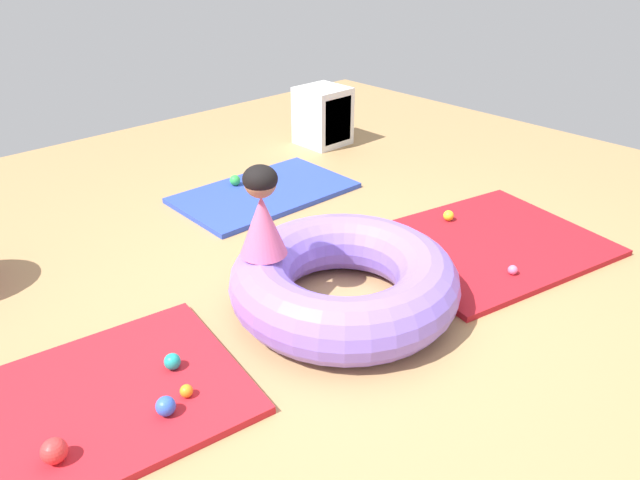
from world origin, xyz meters
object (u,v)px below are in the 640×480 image
Objects in this scene: play_ball_orange at (440,265)px; play_ball_teal at (172,361)px; play_ball_orange_second at (186,391)px; play_ball_pink at (513,270)px; play_ball_red at (55,452)px; play_ball_blue at (166,406)px; play_ball_green at (235,180)px; inflatable_cushion at (344,281)px; play_ball_yellow at (449,216)px; storage_cube at (325,117)px; child_in_pink at (262,212)px.

play_ball_orange is 1.12× the size of play_ball_teal.
play_ball_pink is at bearing -12.28° from play_ball_orange_second.
play_ball_red is 0.47m from play_ball_blue.
inflatable_cushion is at bearing -107.10° from play_ball_green.
play_ball_blue is (0.46, -0.07, -0.01)m from play_ball_red.
play_ball_green is at bearing 72.90° from inflatable_cushion.
play_ball_blue reaches higher than play_ball_green.
inflatable_cushion is 12.14× the size of play_ball_red.
play_ball_red is 2.99m from play_ball_yellow.
play_ball_pink is at bearing -79.92° from play_ball_green.
play_ball_red is 0.19× the size of storage_cube.
play_ball_orange is 0.86× the size of play_ball_red.
play_ball_blue is at bearing -8.74° from play_ball_red.
child_in_pink is at bearing 24.53° from play_ball_blue.
play_ball_red is 1.20× the size of play_ball_green.
inflatable_cushion is 21.10× the size of play_ball_orange_second.
play_ball_orange_second is 0.11× the size of storage_cube.
play_ball_orange is at bearing -14.49° from inflatable_cushion.
play_ball_orange reaches higher than play_ball_yellow.
storage_cube reaches higher than play_ball_pink.
play_ball_teal is (0.18, 0.25, -0.00)m from play_ball_blue.
play_ball_red is (-1.67, -0.02, -0.08)m from inflatable_cushion.
inflatable_cushion is at bearing 4.37° from play_ball_blue.
play_ball_teal is at bearing 171.23° from inflatable_cushion.
play_ball_green is 2.50m from play_ball_orange_second.
play_ball_blue reaches higher than play_ball_yellow.
play_ball_orange is 2.65m from storage_cube.
play_ball_blue is 1.46× the size of play_ball_orange_second.
play_ball_blue is at bearing -126.11° from play_ball_teal.
storage_cube is (2.94, 2.01, 0.20)m from play_ball_teal.
play_ball_yellow is (0.33, 0.73, 0.01)m from play_ball_pink.
inflatable_cushion is 1.22m from play_ball_blue.
inflatable_cushion is 14.62× the size of play_ball_green.
inflatable_cushion reaches higher than play_ball_teal.
play_ball_green is 0.16× the size of storage_cube.
play_ball_green is at bearing 39.58° from play_ball_red.
child_in_pink is 6.66× the size of play_ball_yellow.
play_ball_yellow is at bearing 4.64° from play_ball_red.
child_in_pink reaches higher than play_ball_green.
play_ball_teal is 0.15× the size of storage_cube.
play_ball_pink is 0.67× the size of play_ball_blue.
play_ball_orange is 1.54× the size of play_ball_pink.
play_ball_yellow is at bearing 6.63° from play_ball_orange_second.
child_in_pink is 1.22m from play_ball_orange.
play_ball_pink is 0.73× the size of play_ball_teal.
play_ball_teal is at bearing 15.56° from play_ball_red.
play_ball_orange is at bearing -11.06° from play_ball_teal.
play_ball_green is at bearing 47.28° from play_ball_blue.
play_ball_red is 1.30× the size of play_ball_teal.
play_ball_pink is 0.11× the size of storage_cube.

